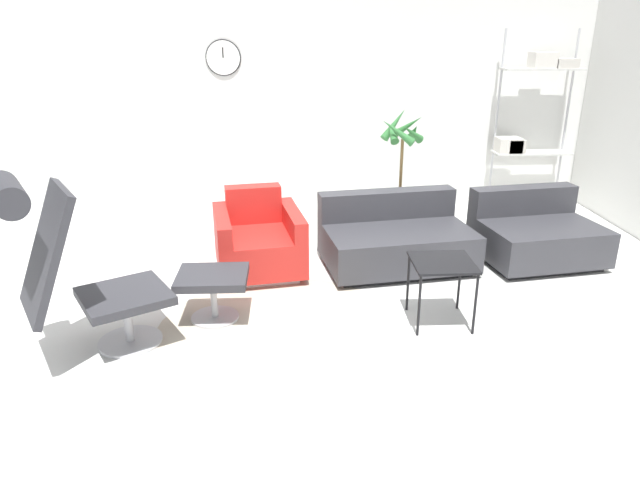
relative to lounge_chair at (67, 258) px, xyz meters
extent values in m
plane|color=silver|center=(1.54, 0.61, -0.71)|extent=(12.00, 12.00, 0.00)
cube|color=silver|center=(1.54, 3.67, 0.69)|extent=(12.00, 0.06, 2.80)
cylinder|color=black|center=(0.65, 3.63, 1.05)|extent=(0.41, 0.01, 0.41)
cylinder|color=white|center=(0.65, 3.63, 1.05)|extent=(0.39, 0.02, 0.39)
cube|color=black|center=(0.65, 3.62, 1.11)|extent=(0.01, 0.01, 0.12)
cylinder|color=#BCB29E|center=(1.34, 0.29, -0.71)|extent=(1.85, 1.85, 0.01)
cylinder|color=#BCBCC1|center=(0.27, 0.16, -0.70)|extent=(0.60, 0.60, 0.02)
cylinder|color=#BCBCC1|center=(0.27, 0.16, -0.54)|extent=(0.06, 0.06, 0.30)
cube|color=#2D2D33|center=(0.27, 0.16, -0.35)|extent=(0.76, 0.76, 0.06)
cube|color=#2D2D33|center=(-0.10, -0.06, 0.07)|extent=(0.58, 0.65, 0.80)
cylinder|color=#2D2D33|center=(-0.23, -0.14, 0.46)|extent=(0.42, 0.52, 0.19)
cylinder|color=#BCBCC1|center=(0.82, 0.49, -0.70)|extent=(0.36, 0.36, 0.02)
cylinder|color=#BCBCC1|center=(0.82, 0.49, -0.55)|extent=(0.05, 0.05, 0.29)
cube|color=#2D2D33|center=(0.82, 0.49, -0.37)|extent=(0.52, 0.44, 0.06)
cube|color=silver|center=(1.12, 1.38, -0.68)|extent=(0.72, 0.78, 0.06)
cube|color=red|center=(1.12, 1.38, -0.50)|extent=(0.64, 0.91, 0.32)
cube|color=red|center=(1.06, 1.70, -0.17)|extent=(0.53, 0.27, 0.34)
cube|color=red|center=(1.43, 1.43, -0.40)|extent=(0.26, 0.84, 0.51)
cube|color=red|center=(0.81, 1.32, -0.40)|extent=(0.26, 0.84, 0.51)
cube|color=black|center=(2.38, 1.44, -0.69)|extent=(1.28, 0.91, 0.05)
cube|color=#333338|center=(2.38, 1.44, -0.50)|extent=(1.43, 1.06, 0.33)
cube|color=#333338|center=(2.33, 1.76, -0.20)|extent=(1.33, 0.40, 0.26)
cube|color=black|center=(3.73, 1.51, -0.69)|extent=(1.05, 0.87, 0.05)
cube|color=#333338|center=(3.73, 1.51, -0.50)|extent=(1.17, 1.01, 0.33)
cube|color=#333338|center=(3.68, 1.83, -0.20)|extent=(1.07, 0.36, 0.26)
cube|color=black|center=(2.51, 0.36, -0.24)|extent=(0.44, 0.44, 0.02)
cylinder|color=black|center=(2.31, 0.16, -0.48)|extent=(0.02, 0.02, 0.47)
cylinder|color=black|center=(2.71, 0.16, -0.48)|extent=(0.02, 0.02, 0.47)
cylinder|color=black|center=(2.31, 0.57, -0.48)|extent=(0.02, 0.02, 0.47)
cylinder|color=black|center=(2.71, 0.57, -0.48)|extent=(0.02, 0.02, 0.47)
cylinder|color=#333338|center=(2.71, 3.10, -0.59)|extent=(0.31, 0.31, 0.25)
cylinder|color=#382819|center=(2.71, 3.10, -0.47)|extent=(0.29, 0.29, 0.02)
cylinder|color=brown|center=(2.71, 3.10, -0.15)|extent=(0.04, 0.04, 0.63)
cone|color=#2D6B33|center=(2.84, 3.10, 0.25)|extent=(0.11, 0.31, 0.25)
cone|color=#2D6B33|center=(2.78, 3.25, 0.29)|extent=(0.40, 0.26, 0.32)
cone|color=#2D6B33|center=(2.63, 3.23, 0.33)|extent=(0.37, 0.28, 0.38)
cone|color=#2D6B33|center=(2.58, 3.08, 0.25)|extent=(0.14, 0.33, 0.25)
cone|color=#2D6B33|center=(2.62, 2.94, 0.28)|extent=(0.41, 0.29, 0.31)
cone|color=#2D6B33|center=(2.79, 2.99, 0.26)|extent=(0.32, 0.28, 0.26)
cylinder|color=#BCBCC1|center=(3.94, 3.51, 0.33)|extent=(0.03, 0.03, 2.09)
cylinder|color=#BCBCC1|center=(4.81, 3.51, 0.33)|extent=(0.03, 0.03, 2.09)
cube|color=silver|center=(4.37, 3.39, -0.06)|extent=(0.93, 0.28, 0.02)
cube|color=silver|center=(4.37, 3.39, 0.92)|extent=(0.93, 0.28, 0.02)
cube|color=beige|center=(4.07, 3.38, 0.04)|extent=(0.28, 0.24, 0.18)
cube|color=silver|center=(4.36, 3.38, 1.03)|extent=(0.27, 0.24, 0.18)
cube|color=#B7B2A8|center=(4.15, 3.38, 0.03)|extent=(0.20, 0.24, 0.16)
cube|color=beige|center=(4.62, 3.38, 0.99)|extent=(0.26, 0.24, 0.11)
camera|label=1|loc=(1.43, -3.41, 1.35)|focal=32.00mm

